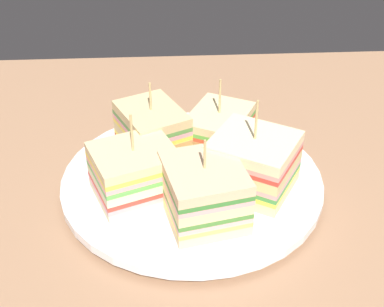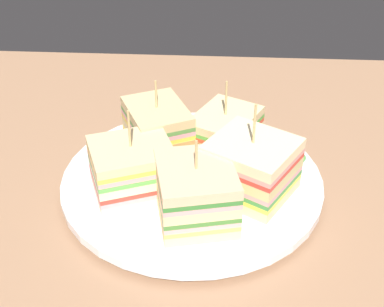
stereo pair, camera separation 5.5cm
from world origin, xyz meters
TOP-DOWN VIEW (x-y plane):
  - ground_plane at (0.00, 0.00)cm, footprint 126.82×72.20cm
  - plate at (0.00, 0.00)cm, footprint 27.94×27.94cm
  - sandwich_wedge_0 at (-6.05, 2.04)cm, footprint 10.67×10.47cm
  - sandwich_wedge_1 at (-3.36, -5.42)cm, footprint 9.01×9.87cm
  - sandwich_wedge_2 at (4.17, -4.84)cm, footprint 8.89×9.82cm
  - sandwich_wedge_3 at (5.86, 2.54)cm, footprint 9.96×9.33cm
  - sandwich_wedge_4 at (-0.76, 6.34)cm, footprint 8.65×9.35cm
  - chip_pile at (1.19, -0.39)cm, footprint 6.79×7.46cm
  - salad_garnish at (-9.38, -3.95)cm, footprint 6.59×5.64cm

SIDE VIEW (x-z plane):
  - ground_plane at x=0.00cm, z-range -1.80..0.00cm
  - plate at x=0.00cm, z-range 0.18..1.94cm
  - salad_garnish at x=-9.38cm, z-range 1.66..3.09cm
  - chip_pile at x=1.19cm, z-range 1.69..3.73cm
  - sandwich_wedge_1 at x=-3.36cm, z-range -0.28..8.46cm
  - sandwich_wedge_3 at x=5.86cm, z-range -0.26..9.09cm
  - sandwich_wedge_2 at x=4.17cm, z-range 0.13..9.01cm
  - sandwich_wedge_4 at x=-0.76cm, z-range 0.23..8.94cm
  - sandwich_wedge_0 at x=-6.05cm, z-range -0.38..9.80cm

